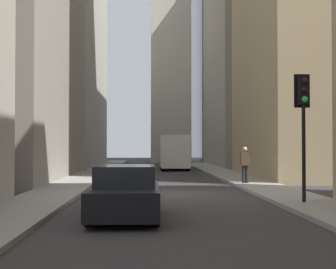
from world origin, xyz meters
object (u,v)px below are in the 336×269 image
object	(u,v)px
delivery_truck	(174,152)
sedan_black	(125,194)
pedestrian	(245,163)
traffic_light_foreground	(304,107)

from	to	relation	value
delivery_truck	sedan_black	distance (m)	28.62
sedan_black	pedestrian	xyz separation A→B (m)	(11.16, -5.40, 0.45)
sedan_black	pedestrian	distance (m)	12.40
sedan_black	pedestrian	bearing A→B (deg)	-25.81
sedan_black	delivery_truck	bearing A→B (deg)	-5.62
sedan_black	traffic_light_foreground	xyz separation A→B (m)	(2.57, -5.65, 2.53)
delivery_truck	sedan_black	size ratio (longest dim) A/B	1.50
delivery_truck	sedan_black	world-z (taller)	delivery_truck
traffic_light_foreground	pedestrian	xyz separation A→B (m)	(8.59, 0.25, -2.09)
traffic_light_foreground	sedan_black	bearing A→B (deg)	114.42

